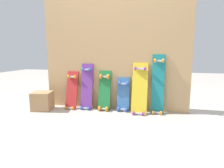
% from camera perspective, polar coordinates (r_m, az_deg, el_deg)
% --- Properties ---
extents(ground_plane, '(12.00, 12.00, 0.00)m').
position_cam_1_polar(ground_plane, '(2.89, 0.31, -7.71)').
color(ground_plane, '#B2AAA0').
extents(plywood_wall_panel, '(2.17, 0.04, 1.73)m').
position_cam_1_polar(plywood_wall_panel, '(2.83, 0.64, 9.68)').
color(plywood_wall_panel, tan).
rests_on(plywood_wall_panel, ground).
extents(skateboard_red, '(0.18, 0.22, 0.64)m').
position_cam_1_polar(skateboard_red, '(2.98, -12.03, -2.48)').
color(skateboard_red, '#B22626').
rests_on(skateboard_red, ground).
extents(skateboard_purple, '(0.18, 0.19, 0.76)m').
position_cam_1_polar(skateboard_purple, '(2.90, -7.64, -1.45)').
color(skateboard_purple, '#6B338C').
rests_on(skateboard_purple, ground).
extents(skateboard_green, '(0.18, 0.19, 0.65)m').
position_cam_1_polar(skateboard_green, '(2.83, -2.31, -2.60)').
color(skateboard_green, '#1E7238').
rests_on(skateboard_green, ground).
extents(skateboard_blue, '(0.19, 0.15, 0.55)m').
position_cam_1_polar(skateboard_blue, '(2.80, 3.34, -3.73)').
color(skateboard_blue, '#386BAD').
rests_on(skateboard_blue, ground).
extents(skateboard_yellow, '(0.22, 0.25, 0.78)m').
position_cam_1_polar(skateboard_yellow, '(2.69, 8.26, -2.10)').
color(skateboard_yellow, gold).
rests_on(skateboard_yellow, ground).
extents(skateboard_teal, '(0.17, 0.17, 0.89)m').
position_cam_1_polar(skateboard_teal, '(2.72, 13.60, -0.81)').
color(skateboard_teal, '#197A7F').
rests_on(skateboard_teal, ground).
extents(wooden_crate, '(0.31, 0.31, 0.27)m').
position_cam_1_polar(wooden_crate, '(3.05, -20.11, -4.76)').
color(wooden_crate, tan).
rests_on(wooden_crate, ground).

